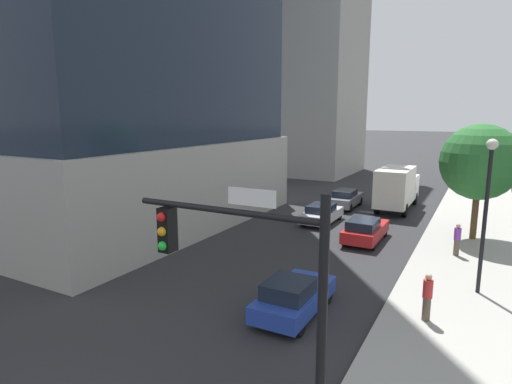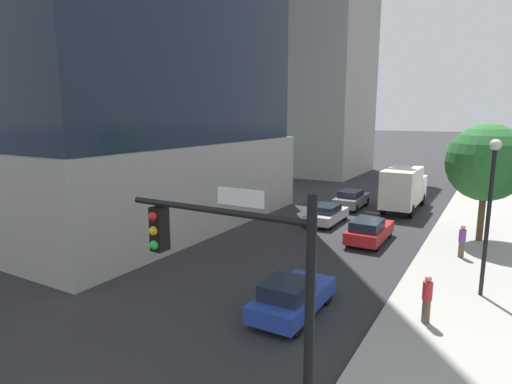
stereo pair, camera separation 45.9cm
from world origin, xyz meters
name	(u,v)px [view 2 (the right image)]	position (x,y,z in m)	size (l,w,h in m)	color
sidewalk	(476,257)	(7.74, 20.00, 0.07)	(5.45, 120.00, 0.15)	#9E9B93
construction_building	(315,41)	(-12.84, 47.31, 16.33)	(18.08, 13.68, 39.63)	#9E9B93
traffic_light_pole	(238,273)	(3.76, 3.23, 4.10)	(4.61, 0.48, 5.81)	black
street_lamp	(490,196)	(8.15, 14.71, 4.24)	(0.44, 0.44, 6.33)	black
street_tree	(486,163)	(7.71, 23.24, 4.71)	(4.38, 4.38, 6.76)	brown
car_red	(369,231)	(2.11, 20.04, 0.72)	(1.84, 4.33, 1.45)	red
car_blue	(292,297)	(2.11, 9.51, 0.72)	(1.84, 4.22, 1.49)	#233D9E
car_gray	(352,199)	(-1.62, 28.53, 0.75)	(1.81, 4.39, 1.49)	slate
car_silver	(326,214)	(-1.62, 22.95, 0.67)	(1.84, 4.15, 1.33)	#B7B7BC
box_truck	(404,187)	(2.11, 29.61, 1.85)	(2.29, 7.16, 3.38)	silver
pedestrian_red_shirt	(427,299)	(6.57, 11.11, 1.05)	(0.34, 0.34, 1.75)	brown
pedestrian_purple_shirt	(462,241)	(7.05, 19.41, 1.02)	(0.34, 0.34, 1.71)	brown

